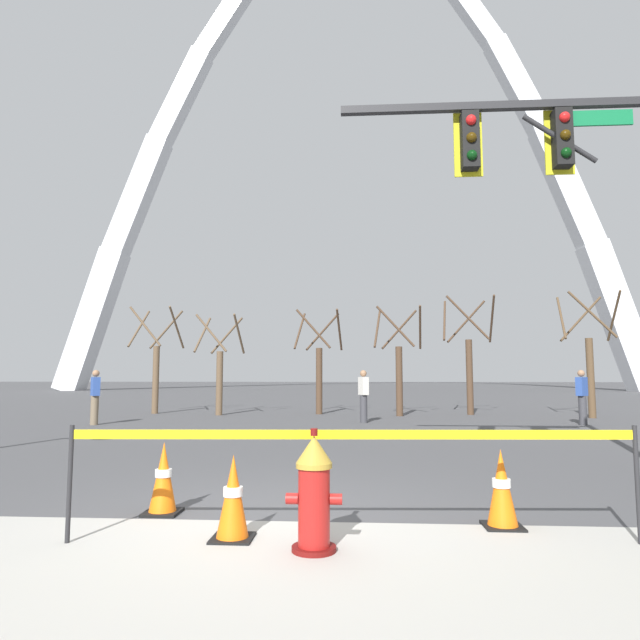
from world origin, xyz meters
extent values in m
plane|color=#474749|center=(0.00, 0.00, 0.00)|extent=(240.00, 240.00, 0.00)
cylinder|color=#5E0F0D|center=(0.50, -1.05, 0.03)|extent=(0.36, 0.36, 0.05)
cylinder|color=maroon|center=(0.50, -1.05, 0.36)|extent=(0.26, 0.26, 0.62)
cylinder|color=#A8842D|center=(0.50, -1.05, 0.69)|extent=(0.30, 0.30, 0.04)
cone|color=#A8842D|center=(0.50, -1.05, 0.82)|extent=(0.30, 0.30, 0.22)
cylinder|color=#5E0F0D|center=(0.50, -1.05, 0.96)|extent=(0.06, 0.06, 0.06)
cylinder|color=maroon|center=(0.32, -1.05, 0.42)|extent=(0.10, 0.09, 0.09)
cylinder|color=maroon|center=(0.68, -1.05, 0.42)|extent=(0.10, 0.09, 0.09)
cylinder|color=maroon|center=(0.50, -0.85, 0.33)|extent=(0.13, 0.14, 0.13)
cylinder|color=#5E0F0D|center=(0.50, -0.77, 0.33)|extent=(0.15, 0.03, 0.15)
cylinder|color=#232326|center=(-1.61, -0.96, 0.50)|extent=(0.04, 0.04, 1.00)
cylinder|color=#232326|center=(3.24, -0.68, 0.50)|extent=(0.04, 0.04, 1.00)
cube|color=yellow|center=(0.81, -0.82, 0.92)|extent=(4.85, 0.29, 0.08)
cube|color=black|center=(-0.23, -0.77, 0.01)|extent=(0.36, 0.36, 0.03)
cone|color=orange|center=(-0.23, -0.77, 0.38)|extent=(0.28, 0.28, 0.70)
cylinder|color=white|center=(-0.23, -0.77, 0.42)|extent=(0.17, 0.17, 0.08)
cube|color=black|center=(2.21, -0.22, 0.01)|extent=(0.36, 0.36, 0.03)
cone|color=orange|center=(2.21, -0.22, 0.38)|extent=(0.28, 0.28, 0.70)
cylinder|color=white|center=(2.21, -0.22, 0.42)|extent=(0.17, 0.17, 0.08)
cube|color=black|center=(-1.16, 0.10, 0.01)|extent=(0.36, 0.36, 0.03)
cone|color=orange|center=(-1.16, 0.10, 0.38)|extent=(0.28, 0.28, 0.70)
cylinder|color=white|center=(-1.16, 0.10, 0.42)|extent=(0.17, 0.17, 0.08)
cube|color=#232326|center=(3.03, 2.73, 5.60)|extent=(4.80, 0.12, 0.12)
cylinder|color=#232326|center=(3.99, 2.73, 5.05)|extent=(1.11, 0.08, 0.81)
cube|color=black|center=(4.03, 2.73, 5.05)|extent=(0.26, 0.24, 0.90)
cube|color=gold|center=(4.03, 2.87, 5.05)|extent=(0.44, 0.03, 1.04)
sphere|color=red|center=(4.03, 2.60, 5.33)|extent=(0.16, 0.16, 0.16)
sphere|color=#392706|center=(4.03, 2.60, 5.05)|extent=(0.16, 0.16, 0.16)
sphere|color=black|center=(4.03, 2.60, 4.77)|extent=(0.16, 0.16, 0.16)
cube|color=black|center=(2.63, 2.73, 5.05)|extent=(0.26, 0.24, 0.90)
cube|color=gold|center=(2.63, 2.87, 5.05)|extent=(0.44, 0.03, 1.04)
sphere|color=red|center=(2.63, 2.60, 5.33)|extent=(0.16, 0.16, 0.16)
sphere|color=#392706|center=(2.63, 2.60, 5.05)|extent=(0.16, 0.16, 0.16)
sphere|color=black|center=(2.63, 2.60, 4.77)|extent=(0.16, 0.16, 0.16)
cube|color=#0F6638|center=(4.63, 2.71, 5.35)|extent=(0.90, 0.04, 0.24)
cube|color=silver|center=(-24.93, 46.60, 6.76)|extent=(6.40, 2.31, 14.30)
cube|color=silver|center=(-20.78, 46.60, 19.15)|extent=(6.17, 2.11, 12.09)
cube|color=silver|center=(-16.62, 46.60, 29.29)|extent=(5.93, 1.90, 9.90)
cube|color=silver|center=(-12.47, 46.60, 37.18)|extent=(5.66, 1.70, 7.74)
cube|color=silver|center=(12.47, 46.60, 37.18)|extent=(5.66, 1.70, 7.74)
cube|color=silver|center=(16.62, 46.60, 29.29)|extent=(5.93, 1.90, 9.90)
cube|color=silver|center=(20.78, 46.60, 19.15)|extent=(6.17, 2.11, 12.09)
cube|color=silver|center=(24.93, 46.60, 6.76)|extent=(6.40, 2.31, 14.30)
cylinder|color=brown|center=(-6.75, 14.98, 1.27)|extent=(0.24, 0.24, 2.55)
cylinder|color=brown|center=(-7.53, 15.13, 3.24)|extent=(0.35, 1.37, 1.53)
cylinder|color=brown|center=(-5.97, 14.90, 3.24)|extent=(0.22, 1.39, 1.53)
cylinder|color=brown|center=(-6.68, 15.76, 3.24)|extent=(1.39, 0.22, 1.53)
cylinder|color=brown|center=(-6.93, 14.20, 3.24)|extent=(1.37, 0.38, 1.53)
cylinder|color=brown|center=(-4.13, 14.30, 1.15)|extent=(0.24, 0.24, 2.31)
cylinder|color=brown|center=(-4.84, 14.44, 2.93)|extent=(0.33, 1.25, 1.39)
cylinder|color=brown|center=(-3.42, 14.23, 2.93)|extent=(0.20, 1.26, 1.39)
cylinder|color=brown|center=(-4.06, 15.02, 2.93)|extent=(1.26, 0.20, 1.39)
cylinder|color=brown|center=(-4.29, 13.60, 2.93)|extent=(1.25, 0.35, 1.39)
cylinder|color=#473323|center=(-0.54, 15.06, 1.23)|extent=(0.24, 0.24, 2.46)
cylinder|color=#473323|center=(-1.29, 15.21, 3.12)|extent=(0.34, 1.33, 1.47)
cylinder|color=#473323|center=(0.22, 14.99, 3.12)|extent=(0.21, 1.34, 1.47)
cylinder|color=#473323|center=(-0.47, 15.82, 3.12)|extent=(1.34, 0.21, 1.47)
cylinder|color=#473323|center=(-0.71, 14.32, 3.12)|extent=(1.32, 0.37, 1.47)
cylinder|color=#473323|center=(2.36, 14.26, 1.23)|extent=(0.24, 0.24, 2.46)
cylinder|color=#473323|center=(1.61, 14.41, 3.13)|extent=(0.34, 1.33, 1.47)
cylinder|color=#473323|center=(3.13, 14.18, 3.13)|extent=(0.21, 1.34, 1.47)
cylinder|color=#473323|center=(2.44, 15.02, 3.13)|extent=(1.34, 0.21, 1.47)
cylinder|color=#473323|center=(2.20, 13.51, 3.13)|extent=(1.32, 0.37, 1.47)
cylinder|color=#473323|center=(5.01, 15.12, 1.38)|extent=(0.24, 0.24, 2.75)
cylinder|color=#473323|center=(4.17, 15.29, 3.50)|extent=(0.37, 1.48, 1.64)
cylinder|color=#473323|center=(5.86, 15.04, 3.50)|extent=(0.23, 1.49, 1.64)
cylinder|color=#473323|center=(5.09, 15.98, 3.50)|extent=(1.49, 0.23, 1.64)
cylinder|color=#473323|center=(4.82, 14.29, 3.50)|extent=(1.47, 0.40, 1.64)
cylinder|color=brown|center=(8.79, 13.78, 1.35)|extent=(0.24, 0.24, 2.70)
cylinder|color=brown|center=(7.96, 13.95, 3.44)|extent=(0.37, 1.45, 1.62)
cylinder|color=brown|center=(9.62, 13.70, 3.44)|extent=(0.23, 1.47, 1.62)
cylinder|color=brown|center=(8.87, 14.62, 3.44)|extent=(1.47, 0.23, 1.62)
cylinder|color=brown|center=(8.60, 12.96, 3.44)|extent=(1.45, 0.40, 1.62)
cylinder|color=#38383D|center=(1.06, 11.38, 0.42)|extent=(0.22, 0.22, 0.84)
cube|color=beige|center=(1.06, 11.38, 1.11)|extent=(0.33, 0.39, 0.54)
sphere|color=#936B4C|center=(1.06, 11.38, 1.49)|extent=(0.20, 0.20, 0.20)
cylinder|color=brown|center=(-6.77, 10.14, 0.42)|extent=(0.22, 0.22, 0.84)
cube|color=#2D4C99|center=(-6.77, 10.14, 1.11)|extent=(0.37, 0.39, 0.54)
sphere|color=#936B4C|center=(-6.77, 10.14, 1.49)|extent=(0.20, 0.20, 0.20)
cylinder|color=#38383D|center=(7.38, 11.00, 0.42)|extent=(0.22, 0.22, 0.84)
cube|color=#2D4C99|center=(7.38, 11.00, 1.11)|extent=(0.39, 0.37, 0.54)
sphere|color=#936B4C|center=(7.38, 11.00, 1.49)|extent=(0.20, 0.20, 0.20)
camera|label=1|loc=(0.85, -5.68, 1.42)|focal=31.13mm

